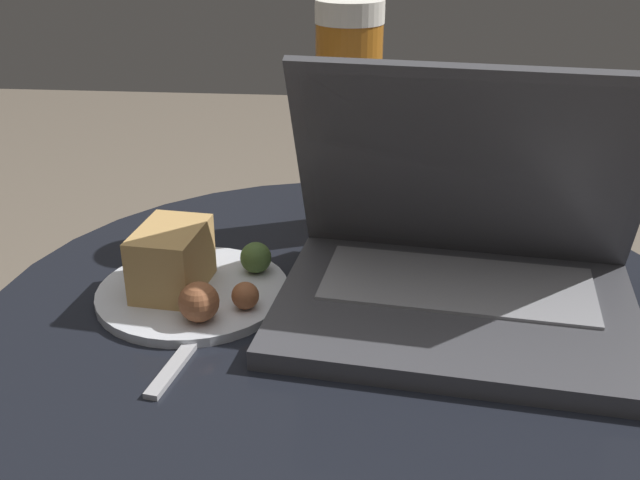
% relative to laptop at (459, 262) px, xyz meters
% --- Properties ---
extents(table, '(0.68, 0.68, 0.56)m').
position_rel_laptop_xyz_m(table, '(-0.10, -0.02, -0.20)').
color(table, '#515156').
rests_on(table, ground_plane).
extents(laptop, '(0.35, 0.27, 0.23)m').
position_rel_laptop_xyz_m(laptop, '(0.00, 0.00, 0.00)').
color(laptop, '#47474C').
rests_on(laptop, table).
extents(beer_glass, '(0.07, 0.07, 0.25)m').
position_rel_laptop_xyz_m(beer_glass, '(-0.11, 0.17, 0.08)').
color(beer_glass, '#C6701E').
rests_on(beer_glass, table).
extents(snack_plate, '(0.18, 0.18, 0.07)m').
position_rel_laptop_xyz_m(snack_plate, '(-0.25, -0.00, -0.02)').
color(snack_plate, silver).
rests_on(snack_plate, table).
extents(fork, '(0.05, 0.20, 0.00)m').
position_rel_laptop_xyz_m(fork, '(-0.22, -0.05, -0.04)').
color(fork, '#B2B2B7').
rests_on(fork, table).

